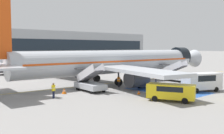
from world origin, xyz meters
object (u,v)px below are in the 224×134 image
(ground_crew_3, at_px, (137,78))
(baggage_cart, at_px, (142,85))
(ground_crew_1, at_px, (119,81))
(traffic_cone_1, at_px, (64,91))
(fuel_tanker, at_px, (7,65))
(boarding_stairs_aft, at_px, (90,84))
(service_van_2, at_px, (202,81))
(airliner, at_px, (112,62))
(service_van_1, at_px, (171,91))
(traffic_cone_0, at_px, (139,92))
(boarding_stairs_forward, at_px, (174,76))
(ground_crew_0, at_px, (156,78))
(ground_crew_2, at_px, (53,89))
(terminal_building, at_px, (16,46))

(ground_crew_3, bearing_deg, baggage_cart, -7.90)
(ground_crew_1, xyz_separation_m, traffic_cone_1, (-8.81, 0.56, -0.60))
(fuel_tanker, bearing_deg, ground_crew_3, -167.24)
(boarding_stairs_aft, distance_m, service_van_2, 14.62)
(airliner, bearing_deg, baggage_cart, 9.16)
(baggage_cart, height_order, ground_crew_3, ground_crew_3)
(service_van_1, relative_size, traffic_cone_0, 11.08)
(airliner, height_order, fuel_tanker, airliner)
(boarding_stairs_forward, distance_m, service_van_2, 10.32)
(boarding_stairs_aft, xyz_separation_m, traffic_cone_0, (3.08, -5.85, -0.71))
(baggage_cart, bearing_deg, airliner, -50.34)
(fuel_tanker, bearing_deg, airliner, -169.32)
(ground_crew_1, bearing_deg, service_van_2, -167.54)
(fuel_tanker, bearing_deg, ground_crew_0, -165.03)
(ground_crew_0, bearing_deg, ground_crew_3, 85.58)
(boarding_stairs_aft, distance_m, ground_crew_0, 11.57)
(ground_crew_2, bearing_deg, traffic_cone_0, -51.19)
(airliner, distance_m, ground_crew_0, 7.41)
(boarding_stairs_forward, bearing_deg, ground_crew_1, 177.57)
(traffic_cone_0, bearing_deg, ground_crew_1, 69.72)
(airliner, xyz_separation_m, service_van_1, (-4.63, -14.68, -2.24))
(boarding_stairs_forward, relative_size, fuel_tanker, 0.51)
(boarding_stairs_forward, relative_size, ground_crew_2, 3.08)
(boarding_stairs_forward, distance_m, traffic_cone_1, 20.43)
(airliner, bearing_deg, service_van_1, -12.45)
(fuel_tanker, height_order, ground_crew_3, fuel_tanker)
(service_van_1, relative_size, baggage_cart, 1.77)
(service_van_2, bearing_deg, traffic_cone_1, -103.63)
(service_van_1, height_order, terminal_building, terminal_building)
(service_van_2, height_order, traffic_cone_1, service_van_2)
(baggage_cart, bearing_deg, ground_crew_3, -90.00)
(airliner, relative_size, ground_crew_3, 26.02)
(service_van_2, xyz_separation_m, ground_crew_3, (-1.37, 10.10, -0.46))
(fuel_tanker, distance_m, service_van_2, 39.96)
(boarding_stairs_aft, bearing_deg, boarding_stairs_forward, 0.00)
(boarding_stairs_forward, distance_m, ground_crew_2, 22.73)
(traffic_cone_0, bearing_deg, baggage_cart, 38.28)
(fuel_tanker, bearing_deg, ground_crew_2, 163.00)
(traffic_cone_0, bearing_deg, airliner, 66.85)
(service_van_1, relative_size, ground_crew_0, 3.10)
(service_van_1, bearing_deg, fuel_tanker, -112.01)
(fuel_tanker, distance_m, ground_crew_1, 29.05)
(boarding_stairs_aft, height_order, baggage_cart, boarding_stairs_aft)
(ground_crew_1, relative_size, ground_crew_2, 0.93)
(boarding_stairs_aft, xyz_separation_m, service_van_2, (10.77, -9.88, 0.47))
(fuel_tanker, xyz_separation_m, ground_crew_0, (11.68, -30.36, -0.88))
(service_van_1, bearing_deg, ground_crew_3, -147.68)
(service_van_2, relative_size, terminal_building, 0.04)
(boarding_stairs_forward, distance_m, traffic_cone_0, 14.37)
(service_van_1, height_order, ground_crew_1, service_van_1)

